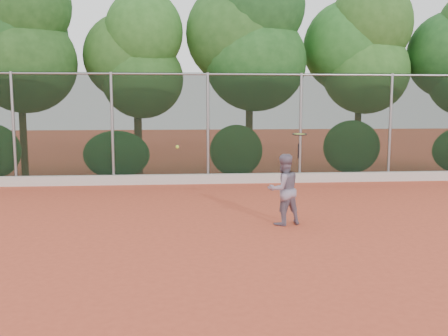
{
  "coord_description": "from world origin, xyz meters",
  "views": [
    {
      "loc": [
        -0.85,
        -8.89,
        2.54
      ],
      "look_at": [
        0.0,
        1.0,
        1.25
      ],
      "focal_mm": 40.0,
      "sensor_mm": 36.0,
      "label": 1
    }
  ],
  "objects": [
    {
      "name": "tennis_ball_in_flight",
      "position": [
        -0.93,
        1.19,
        1.67
      ],
      "size": [
        0.07,
        0.07,
        0.07
      ],
      "color": "#C0E834",
      "rests_on": "ground"
    },
    {
      "name": "foliage_backdrop",
      "position": [
        -0.55,
        8.98,
        4.4
      ],
      "size": [
        23.7,
        3.63,
        7.55
      ],
      "color": "#3E2818",
      "rests_on": "ground"
    },
    {
      "name": "chainlink_fence",
      "position": [
        -0.0,
        7.0,
        1.86
      ],
      "size": [
        24.09,
        0.09,
        3.5
      ],
      "color": "black",
      "rests_on": "ground"
    },
    {
      "name": "tennis_racket",
      "position": [
        1.58,
        1.21,
        1.87
      ],
      "size": [
        0.33,
        0.34,
        0.53
      ],
      "color": "black",
      "rests_on": "ground"
    },
    {
      "name": "ground",
      "position": [
        0.0,
        0.0,
        0.0
      ],
      "size": [
        80.0,
        80.0,
        0.0
      ],
      "primitive_type": "plane",
      "color": "#CB4C30",
      "rests_on": "ground"
    },
    {
      "name": "tennis_player",
      "position": [
        1.27,
        1.26,
        0.75
      ],
      "size": [
        0.87,
        0.78,
        1.5
      ],
      "primitive_type": "imported",
      "rotation": [
        0.0,
        0.0,
        3.48
      ],
      "color": "gray",
      "rests_on": "ground"
    },
    {
      "name": "concrete_curb",
      "position": [
        0.0,
        6.82,
        0.15
      ],
      "size": [
        24.0,
        0.2,
        0.3
      ],
      "primitive_type": "cube",
      "color": "beige",
      "rests_on": "ground"
    }
  ]
}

